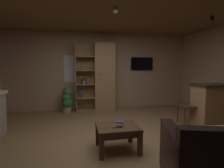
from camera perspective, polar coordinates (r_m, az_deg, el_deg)
floor at (r=3.38m, az=1.43°, el=-18.86°), size 6.36×5.46×0.02m
wall_back at (r=5.81m, az=-4.66°, el=4.28°), size 6.48×0.06×2.55m
ceiling at (r=3.31m, az=1.54°, el=26.36°), size 6.36×5.46×0.02m
window_pane_back at (r=5.73m, az=-12.72°, el=4.99°), size 0.63×0.01×0.87m
bookshelf_cabinet at (r=5.55m, az=-3.46°, el=2.20°), size 1.25×0.41×2.17m
kitchen_bar_counter at (r=4.90m, az=33.32°, el=-5.80°), size 1.50×0.57×1.00m
coffee_table at (r=2.94m, az=1.84°, el=-15.33°), size 0.69×0.59×0.42m
table_book_0 at (r=2.84m, az=1.64°, el=-14.07°), size 0.15×0.11×0.02m
table_book_1 at (r=2.86m, az=2.16°, el=-13.51°), size 0.14×0.13×0.02m
table_book_2 at (r=2.93m, az=2.43°, el=-12.63°), size 0.14×0.12×0.02m
dining_chair at (r=4.56m, az=25.24°, el=-5.88°), size 0.47×0.47×0.92m
potted_floor_plant at (r=5.45m, az=-14.83°, el=-4.97°), size 0.33×0.35×0.80m
wall_mounted_tv at (r=6.13m, az=10.00°, el=6.68°), size 0.81×0.06×0.45m
track_light_spot_1 at (r=3.60m, az=1.19°, el=23.24°), size 0.07×0.07×0.09m
track_light_spot_2 at (r=4.61m, az=30.58°, el=18.48°), size 0.07×0.07×0.09m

